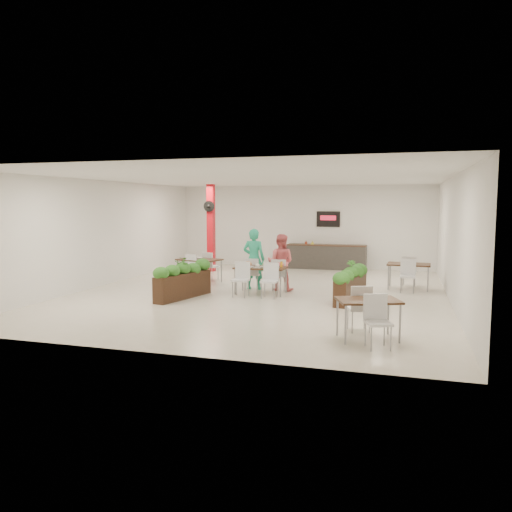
{
  "coord_description": "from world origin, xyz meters",
  "views": [
    {
      "loc": [
        3.83,
        -13.32,
        2.5
      ],
      "look_at": [
        0.04,
        -0.6,
        1.1
      ],
      "focal_mm": 35.0,
      "sensor_mm": 36.0,
      "label": 1
    }
  ],
  "objects_px": {
    "diner_man": "(254,259)",
    "side_table_c": "(368,306)",
    "main_table": "(260,271)",
    "side_table_b": "(409,268)",
    "service_counter": "(326,256)",
    "side_table_a": "(199,262)",
    "planter_left": "(183,278)",
    "planter_right": "(351,282)",
    "red_column": "(211,227)",
    "diner_woman": "(280,262)"
  },
  "relations": [
    {
      "from": "planter_left",
      "to": "red_column",
      "type": "bearing_deg",
      "value": 103.69
    },
    {
      "from": "red_column",
      "to": "side_table_a",
      "type": "relative_size",
      "value": 1.91
    },
    {
      "from": "red_column",
      "to": "diner_woman",
      "type": "xyz_separation_m",
      "value": [
        3.44,
        -3.28,
        -0.83
      ]
    },
    {
      "from": "main_table",
      "to": "diner_woman",
      "type": "distance_m",
      "value": 0.79
    },
    {
      "from": "diner_woman",
      "to": "side_table_b",
      "type": "height_order",
      "value": "diner_woman"
    },
    {
      "from": "planter_right",
      "to": "side_table_a",
      "type": "distance_m",
      "value": 5.25
    },
    {
      "from": "service_counter",
      "to": "diner_woman",
      "type": "xyz_separation_m",
      "value": [
        -0.55,
        -5.15,
        0.32
      ]
    },
    {
      "from": "red_column",
      "to": "diner_woman",
      "type": "height_order",
      "value": "red_column"
    },
    {
      "from": "planter_right",
      "to": "side_table_b",
      "type": "bearing_deg",
      "value": 59.19
    },
    {
      "from": "main_table",
      "to": "side_table_b",
      "type": "xyz_separation_m",
      "value": [
        3.95,
        1.97,
        -0.01
      ]
    },
    {
      "from": "main_table",
      "to": "side_table_c",
      "type": "distance_m",
      "value": 5.09
    },
    {
      "from": "red_column",
      "to": "diner_man",
      "type": "bearing_deg",
      "value": -51.16
    },
    {
      "from": "side_table_a",
      "to": "red_column",
      "type": "bearing_deg",
      "value": 118.58
    },
    {
      "from": "planter_left",
      "to": "planter_right",
      "type": "distance_m",
      "value": 4.37
    },
    {
      "from": "planter_left",
      "to": "planter_right",
      "type": "xyz_separation_m",
      "value": [
        4.29,
        0.82,
        -0.02
      ]
    },
    {
      "from": "service_counter",
      "to": "side_table_a",
      "type": "bearing_deg",
      "value": -127.25
    },
    {
      "from": "planter_right",
      "to": "diner_man",
      "type": "bearing_deg",
      "value": 159.58
    },
    {
      "from": "side_table_b",
      "to": "diner_woman",
      "type": "bearing_deg",
      "value": -157.05
    },
    {
      "from": "diner_woman",
      "to": "side_table_b",
      "type": "distance_m",
      "value": 3.78
    },
    {
      "from": "diner_man",
      "to": "diner_woman",
      "type": "relative_size",
      "value": 1.09
    },
    {
      "from": "service_counter",
      "to": "side_table_b",
      "type": "bearing_deg",
      "value": -52.07
    },
    {
      "from": "service_counter",
      "to": "side_table_c",
      "type": "distance_m",
      "value": 10.01
    },
    {
      "from": "red_column",
      "to": "diner_man",
      "type": "distance_m",
      "value": 4.28
    },
    {
      "from": "side_table_a",
      "to": "side_table_b",
      "type": "relative_size",
      "value": 1.02
    },
    {
      "from": "side_table_b",
      "to": "main_table",
      "type": "bearing_deg",
      "value": -150.93
    },
    {
      "from": "red_column",
      "to": "side_table_b",
      "type": "bearing_deg",
      "value": -15.74
    },
    {
      "from": "service_counter",
      "to": "planter_left",
      "type": "distance_m",
      "value": 7.56
    },
    {
      "from": "diner_woman",
      "to": "side_table_c",
      "type": "relative_size",
      "value": 0.98
    },
    {
      "from": "diner_man",
      "to": "planter_left",
      "type": "bearing_deg",
      "value": 53.55
    },
    {
      "from": "side_table_c",
      "to": "red_column",
      "type": "bearing_deg",
      "value": 107.37
    },
    {
      "from": "side_table_a",
      "to": "planter_left",
      "type": "bearing_deg",
      "value": -61.21
    },
    {
      "from": "service_counter",
      "to": "side_table_a",
      "type": "height_order",
      "value": "service_counter"
    },
    {
      "from": "planter_left",
      "to": "diner_man",
      "type": "bearing_deg",
      "value": 54.01
    },
    {
      "from": "diner_woman",
      "to": "side_table_c",
      "type": "xyz_separation_m",
      "value": [
        2.79,
        -4.61,
        -0.2
      ]
    },
    {
      "from": "main_table",
      "to": "side_table_b",
      "type": "relative_size",
      "value": 1.0
    },
    {
      "from": "diner_man",
      "to": "side_table_c",
      "type": "distance_m",
      "value": 5.85
    },
    {
      "from": "planter_right",
      "to": "diner_woman",
      "type": "bearing_deg",
      "value": 152.83
    },
    {
      "from": "main_table",
      "to": "planter_right",
      "type": "distance_m",
      "value": 2.56
    },
    {
      "from": "diner_woman",
      "to": "side_table_b",
      "type": "xyz_separation_m",
      "value": [
        3.54,
        1.31,
        -0.19
      ]
    },
    {
      "from": "red_column",
      "to": "planter_left",
      "type": "relative_size",
      "value": 1.55
    },
    {
      "from": "planter_right",
      "to": "side_table_b",
      "type": "xyz_separation_m",
      "value": [
        1.43,
        2.4,
        0.12
      ]
    },
    {
      "from": "side_table_c",
      "to": "diner_man",
      "type": "bearing_deg",
      "value": 106.97
    },
    {
      "from": "diner_man",
      "to": "side_table_a",
      "type": "height_order",
      "value": "diner_man"
    },
    {
      "from": "diner_man",
      "to": "side_table_a",
      "type": "relative_size",
      "value": 1.06
    },
    {
      "from": "diner_man",
      "to": "side_table_a",
      "type": "xyz_separation_m",
      "value": [
        -2.02,
        0.71,
        -0.25
      ]
    },
    {
      "from": "side_table_c",
      "to": "service_counter",
      "type": "bearing_deg",
      "value": 81.98
    },
    {
      "from": "service_counter",
      "to": "planter_left",
      "type": "relative_size",
      "value": 1.46
    },
    {
      "from": "planter_right",
      "to": "side_table_c",
      "type": "height_order",
      "value": "planter_right"
    },
    {
      "from": "red_column",
      "to": "diner_woman",
      "type": "distance_m",
      "value": 4.83
    },
    {
      "from": "service_counter",
      "to": "planter_right",
      "type": "bearing_deg",
      "value": -75.97
    }
  ]
}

